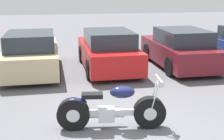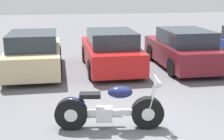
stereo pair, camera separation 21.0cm
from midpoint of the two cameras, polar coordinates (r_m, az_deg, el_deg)
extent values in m
plane|color=slate|center=(6.76, 4.58, -10.66)|extent=(60.00, 60.00, 0.00)
cylinder|color=black|center=(6.71, 7.39, -7.75)|extent=(0.71, 0.29, 0.68)
cylinder|color=silver|center=(6.71, 7.39, -7.75)|extent=(0.30, 0.25, 0.27)
cylinder|color=black|center=(6.65, -6.56, -7.95)|extent=(0.71, 0.29, 0.68)
cylinder|color=silver|center=(6.65, -6.56, -7.95)|extent=(0.30, 0.25, 0.27)
cube|color=silver|center=(6.62, 0.45, -7.77)|extent=(1.23, 0.27, 0.12)
cube|color=silver|center=(6.63, -0.52, -8.06)|extent=(0.37, 0.28, 0.30)
ellipsoid|color=#191E4C|center=(6.48, 2.44, -4.07)|extent=(0.56, 0.37, 0.26)
cube|color=black|center=(6.48, -3.11, -4.63)|extent=(0.47, 0.30, 0.09)
ellipsoid|color=#191E4C|center=(6.55, -6.18, -5.88)|extent=(0.50, 0.26, 0.20)
cylinder|color=silver|center=(6.51, 8.41, -4.99)|extent=(0.22, 0.06, 0.75)
cylinder|color=silver|center=(6.68, 8.14, -4.47)|extent=(0.22, 0.06, 0.75)
cylinder|color=silver|center=(6.49, 9.17, -1.61)|extent=(0.11, 0.62, 0.03)
sphere|color=silver|center=(6.54, 9.47, -2.61)|extent=(0.15, 0.15, 0.15)
cylinder|color=silver|center=(6.80, -2.45, -8.41)|extent=(1.23, 0.24, 0.08)
cube|color=#C6B284|center=(11.33, -13.46, 2.34)|extent=(1.79, 4.11, 0.74)
cube|color=#28333D|center=(10.97, -13.74, 5.31)|extent=(1.58, 2.14, 0.54)
cylinder|color=black|center=(12.70, -16.83, 2.49)|extent=(0.20, 0.66, 0.66)
cylinder|color=black|center=(12.59, -9.26, 2.83)|extent=(0.20, 0.66, 0.66)
cylinder|color=black|center=(10.25, -18.48, -0.51)|extent=(0.20, 0.66, 0.66)
cylinder|color=black|center=(10.11, -9.10, -0.11)|extent=(0.20, 0.66, 0.66)
cube|color=red|center=(11.45, 0.23, 2.87)|extent=(1.79, 4.11, 0.74)
cube|color=#28333D|center=(11.09, 0.45, 5.84)|extent=(1.58, 2.14, 0.54)
cylinder|color=black|center=(12.62, -4.51, 3.01)|extent=(0.20, 0.66, 0.66)
cylinder|color=black|center=(12.87, 2.93, 3.27)|extent=(0.20, 0.66, 0.66)
cylinder|color=black|center=(10.15, -3.20, 0.12)|extent=(0.20, 0.66, 0.66)
cylinder|color=black|center=(10.46, 5.93, 0.50)|extent=(0.20, 0.66, 0.66)
cube|color=maroon|center=(12.06, 13.20, 3.09)|extent=(1.79, 4.11, 0.74)
cube|color=#28333D|center=(11.73, 13.84, 5.90)|extent=(1.58, 2.14, 0.54)
cylinder|color=black|center=(12.99, 7.59, 3.26)|extent=(0.20, 0.66, 0.66)
cylinder|color=black|center=(13.57, 14.37, 3.42)|extent=(0.20, 0.66, 0.66)
cylinder|color=black|center=(10.64, 11.59, 0.52)|extent=(0.20, 0.66, 0.66)
cylinder|color=black|center=(11.35, 19.49, 0.85)|extent=(0.20, 0.66, 0.66)
cylinder|color=black|center=(13.95, 18.44, 3.43)|extent=(0.20, 0.66, 0.66)
camera|label=1|loc=(0.10, -89.25, 0.20)|focal=50.00mm
camera|label=2|loc=(0.10, 90.75, -0.20)|focal=50.00mm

